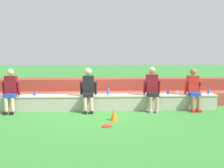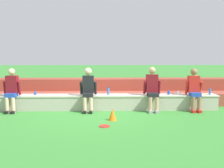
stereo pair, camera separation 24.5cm
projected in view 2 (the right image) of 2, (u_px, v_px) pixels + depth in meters
The scene contains 14 objects.
ground_plane at pixel (96, 111), 7.42m from camera, with size 80.00×80.00×0.00m, color #388433.
stone_seating_wall at pixel (96, 102), 7.62m from camera, with size 7.71×0.51×0.48m.
brick_bleachers at pixel (98, 92), 8.91m from camera, with size 10.62×1.60×0.86m.
person_far_left at pixel (12, 89), 7.25m from camera, with size 0.52×0.48×1.33m.
person_left_of_center at pixel (88, 89), 7.30m from camera, with size 0.52×0.53×1.35m.
person_center at pixel (152, 88), 7.37m from camera, with size 0.54×0.57×1.37m.
person_right_of_center at pixel (194, 89), 7.41m from camera, with size 0.52×0.53×1.32m.
water_bottle_mid_right at pixel (108, 91), 7.63m from camera, with size 0.07×0.07×0.25m.
water_bottle_near_left at pixel (210, 92), 7.62m from camera, with size 0.07×0.07×0.21m.
plastic_cup_right_end at pixel (169, 93), 7.65m from camera, with size 0.08×0.08×0.12m, color blue.
plastic_cup_left_end at pixel (35, 93), 7.57m from camera, with size 0.08×0.08×0.11m, color blue.
plastic_cup_middle at pixel (178, 93), 7.61m from camera, with size 0.08×0.08×0.13m, color white.
frisbee at pixel (104, 126), 5.80m from camera, with size 0.26×0.26×0.02m, color red.
sports_cone at pixel (113, 115), 6.35m from camera, with size 0.22×0.22×0.31m, color orange.
Camera 2 is at (0.35, -7.28, 1.70)m, focal length 38.31 mm.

